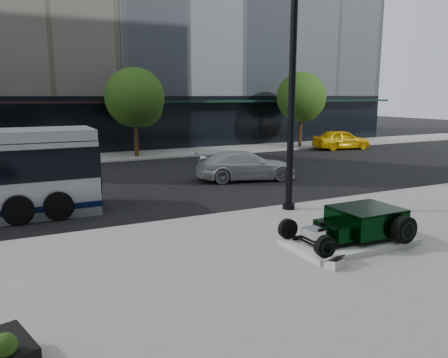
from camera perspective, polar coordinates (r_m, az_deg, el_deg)
name	(u,v)px	position (r m, az deg, el deg)	size (l,w,h in m)	color
ground	(202,203)	(16.77, -2.95, -3.13)	(120.00, 120.00, 0.00)	black
sidewalk_near	(445,333)	(8.77, 26.87, -17.50)	(70.00, 17.00, 0.12)	gray
sidewalk_far	(118,156)	(29.92, -13.65, 2.90)	(70.00, 4.00, 0.12)	gray
street_trees	(137,100)	(29.03, -11.33, 10.11)	(29.80, 3.80, 5.70)	black
display_plinth	(349,242)	(12.29, 16.02, -7.88)	(3.40, 1.80, 0.15)	silver
hot_rod	(360,222)	(12.36, 17.29, -5.40)	(3.22, 2.00, 0.81)	black
info_plaque	(335,263)	(10.60, 14.25, -10.56)	(0.47, 0.40, 0.31)	silver
lamppost	(292,106)	(15.08, 8.81, 9.46)	(0.43, 0.43, 7.78)	black
white_sedan	(246,166)	(21.22, 2.88, 1.77)	(1.96, 4.83, 1.40)	silver
yellow_taxi	(341,140)	(34.52, 15.08, 5.00)	(1.75, 4.36, 1.49)	yellow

